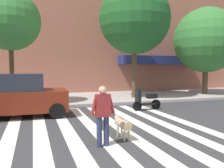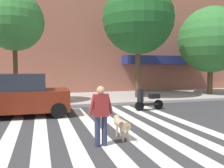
{
  "view_description": "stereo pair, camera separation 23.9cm",
  "coord_description": "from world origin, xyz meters",
  "px_view_note": "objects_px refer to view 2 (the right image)",
  "views": [
    {
      "loc": [
        -1.99,
        -0.45,
        2.14
      ],
      "look_at": [
        0.56,
        7.16,
        1.57
      ],
      "focal_mm": 37.9,
      "sensor_mm": 36.0,
      "label": 1
    },
    {
      "loc": [
        -1.76,
        -0.52,
        2.14
      ],
      "look_at": [
        0.56,
        7.16,
        1.57
      ],
      "focal_mm": 37.9,
      "sensor_mm": 36.0,
      "label": 2
    }
  ],
  "objects_px": {
    "street_tree_middle": "(138,19)",
    "dog_on_leash": "(121,124)",
    "parked_scooter": "(149,101)",
    "parked_car_behind_first": "(14,96)",
    "street_tree_nearest": "(14,22)",
    "pedestrian_dog_walker": "(101,112)",
    "street_tree_further": "(211,40)"
  },
  "relations": [
    {
      "from": "pedestrian_dog_walker",
      "to": "dog_on_leash",
      "type": "relative_size",
      "value": 1.47
    },
    {
      "from": "street_tree_middle",
      "to": "dog_on_leash",
      "type": "height_order",
      "value": "street_tree_middle"
    },
    {
      "from": "parked_scooter",
      "to": "street_tree_middle",
      "type": "distance_m",
      "value": 6.19
    },
    {
      "from": "street_tree_further",
      "to": "parked_car_behind_first",
      "type": "bearing_deg",
      "value": -164.42
    },
    {
      "from": "parked_scooter",
      "to": "street_tree_further",
      "type": "distance_m",
      "value": 8.75
    },
    {
      "from": "pedestrian_dog_walker",
      "to": "street_tree_middle",
      "type": "bearing_deg",
      "value": 61.01
    },
    {
      "from": "parked_car_behind_first",
      "to": "dog_on_leash",
      "type": "distance_m",
      "value": 5.57
    },
    {
      "from": "street_tree_nearest",
      "to": "pedestrian_dog_walker",
      "type": "height_order",
      "value": "street_tree_nearest"
    },
    {
      "from": "street_tree_nearest",
      "to": "dog_on_leash",
      "type": "bearing_deg",
      "value": -63.12
    },
    {
      "from": "parked_car_behind_first",
      "to": "street_tree_nearest",
      "type": "xyz_separation_m",
      "value": [
        -0.18,
        2.67,
        3.67
      ]
    },
    {
      "from": "pedestrian_dog_walker",
      "to": "parked_car_behind_first",
      "type": "bearing_deg",
      "value": 118.45
    },
    {
      "from": "street_tree_further",
      "to": "pedestrian_dog_walker",
      "type": "distance_m",
      "value": 13.95
    },
    {
      "from": "parked_scooter",
      "to": "street_tree_nearest",
      "type": "distance_m",
      "value": 8.21
    },
    {
      "from": "dog_on_leash",
      "to": "pedestrian_dog_walker",
      "type": "bearing_deg",
      "value": -146.74
    },
    {
      "from": "parked_car_behind_first",
      "to": "street_tree_further",
      "type": "height_order",
      "value": "street_tree_further"
    },
    {
      "from": "dog_on_leash",
      "to": "parked_scooter",
      "type": "bearing_deg",
      "value": 54.73
    },
    {
      "from": "parked_scooter",
      "to": "pedestrian_dog_walker",
      "type": "relative_size",
      "value": 0.99
    },
    {
      "from": "pedestrian_dog_walker",
      "to": "dog_on_leash",
      "type": "xyz_separation_m",
      "value": [
        0.76,
        0.5,
        -0.48
      ]
    },
    {
      "from": "street_tree_further",
      "to": "pedestrian_dog_walker",
      "type": "bearing_deg",
      "value": -140.89
    },
    {
      "from": "parked_scooter",
      "to": "parked_car_behind_first",
      "type": "bearing_deg",
      "value": 177.34
    },
    {
      "from": "parked_scooter",
      "to": "dog_on_leash",
      "type": "height_order",
      "value": "parked_scooter"
    },
    {
      "from": "street_tree_further",
      "to": "pedestrian_dog_walker",
      "type": "height_order",
      "value": "street_tree_further"
    },
    {
      "from": "parked_car_behind_first",
      "to": "dog_on_leash",
      "type": "height_order",
      "value": "parked_car_behind_first"
    },
    {
      "from": "pedestrian_dog_walker",
      "to": "street_tree_further",
      "type": "bearing_deg",
      "value": 39.11
    },
    {
      "from": "street_tree_further",
      "to": "dog_on_leash",
      "type": "bearing_deg",
      "value": -140.47
    },
    {
      "from": "parked_car_behind_first",
      "to": "street_tree_further",
      "type": "bearing_deg",
      "value": 15.58
    },
    {
      "from": "street_tree_nearest",
      "to": "street_tree_middle",
      "type": "distance_m",
      "value": 7.52
    },
    {
      "from": "street_tree_middle",
      "to": "dog_on_leash",
      "type": "bearing_deg",
      "value": -116.22
    },
    {
      "from": "parked_scooter",
      "to": "street_tree_nearest",
      "type": "height_order",
      "value": "street_tree_nearest"
    },
    {
      "from": "parked_scooter",
      "to": "street_tree_nearest",
      "type": "bearing_deg",
      "value": 155.38
    },
    {
      "from": "parked_scooter",
      "to": "street_tree_middle",
      "type": "height_order",
      "value": "street_tree_middle"
    },
    {
      "from": "parked_car_behind_first",
      "to": "parked_scooter",
      "type": "distance_m",
      "value": 6.32
    }
  ]
}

